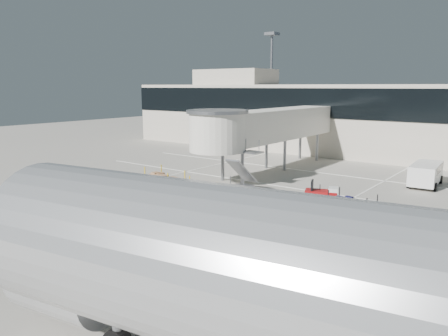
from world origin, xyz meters
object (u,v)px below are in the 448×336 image
(box_cart_far, at_px, (165,181))
(ground_worker, at_px, (197,207))
(belt_loader, at_px, (229,143))
(aircraft, at_px, (339,296))
(minivan, at_px, (426,172))
(suitcase_cart, at_px, (352,206))
(box_cart_near, at_px, (196,194))
(baggage_tug, at_px, (322,194))

(box_cart_far, xyz_separation_m, ground_worker, (7.27, -4.74, 0.27))
(belt_loader, bearing_deg, ground_worker, -32.50)
(aircraft, bearing_deg, minivan, 89.61)
(box_cart_far, xyz_separation_m, belt_loader, (-9.43, 21.24, 0.09))
(suitcase_cart, distance_m, belt_loader, 29.94)
(ground_worker, bearing_deg, minivan, 47.89)
(minivan, distance_m, aircraft, 28.41)
(suitcase_cart, height_order, belt_loader, belt_loader)
(minivan, relative_size, aircraft, 0.22)
(box_cart_far, relative_size, aircraft, 0.19)
(minivan, bearing_deg, aircraft, -85.11)
(suitcase_cart, bearing_deg, belt_loader, 151.52)
(box_cart_near, xyz_separation_m, aircraft, (15.67, -13.31, 2.62))
(suitcase_cart, xyz_separation_m, minivan, (1.85, 11.05, 0.60))
(ground_worker, bearing_deg, aircraft, -55.18)
(baggage_tug, bearing_deg, minivan, 43.72)
(minivan, xyz_separation_m, belt_loader, (-25.13, 7.78, -0.35))
(box_cart_near, distance_m, belt_loader, 26.30)
(box_cart_near, relative_size, box_cart_far, 0.91)
(ground_worker, relative_size, belt_loader, 0.43)
(baggage_tug, bearing_deg, box_cart_near, -163.69)
(ground_worker, bearing_deg, box_cart_far, 129.60)
(box_cart_far, bearing_deg, suitcase_cart, 22.11)
(box_cart_near, xyz_separation_m, minivan, (11.51, 14.71, 0.53))
(belt_loader, bearing_deg, baggage_tug, -15.23)
(box_cart_near, xyz_separation_m, ground_worker, (3.07, -3.49, 0.35))
(baggage_tug, height_order, ground_worker, ground_worker)
(box_cart_far, bearing_deg, minivan, 52.83)
(suitcase_cart, height_order, box_cart_far, box_cart_far)
(box_cart_near, distance_m, minivan, 18.69)
(ground_worker, height_order, belt_loader, belt_loader)
(box_cart_near, xyz_separation_m, belt_loader, (-13.62, 22.50, 0.17))
(aircraft, bearing_deg, baggage_tug, 106.35)
(suitcase_cart, height_order, aircraft, aircraft)
(suitcase_cart, height_order, box_cart_near, box_cart_near)
(box_cart_near, bearing_deg, ground_worker, -39.63)
(belt_loader, bearing_deg, aircraft, -25.93)
(minivan, xyz_separation_m, aircraft, (4.17, -28.02, 2.09))
(ground_worker, relative_size, aircraft, 0.08)
(suitcase_cart, relative_size, minivan, 0.73)
(baggage_tug, distance_m, minivan, 10.54)
(ground_worker, bearing_deg, baggage_tug, 48.76)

